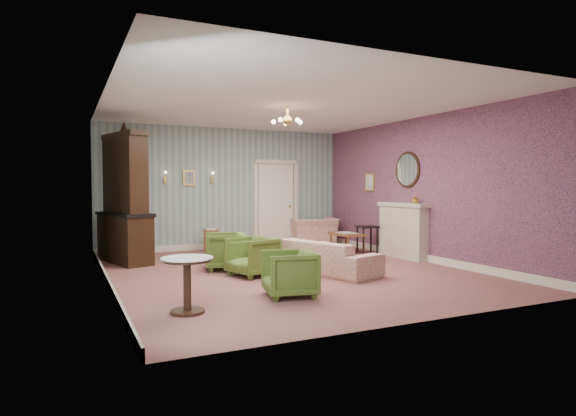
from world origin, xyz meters
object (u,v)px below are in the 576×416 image
coffee_table (347,243)px  pedestal_table (187,285)px  fireplace (403,230)px  olive_chair_c (226,249)px  side_table_black (367,240)px  olive_chair_b (252,254)px  wingback_chair (313,227)px  dresser (124,194)px  sofa_chintz (326,251)px  olive_chair_a (289,271)px

coffee_table → pedestal_table: bearing=-141.5°
fireplace → coffee_table: (-0.66, 1.13, -0.35)m
olive_chair_c → fireplace: size_ratio=0.53×
side_table_black → pedestal_table: size_ratio=0.93×
olive_chair_b → fireplace: size_ratio=0.51×
wingback_chair → pedestal_table: (-4.41, -5.06, -0.14)m
olive_chair_c → dresser: bearing=-120.6°
side_table_black → wingback_chair: bearing=103.1°
sofa_chintz → side_table_black: sofa_chintz is taller
olive_chair_b → wingback_chair: size_ratio=0.66×
side_table_black → coffee_table: bearing=144.5°
olive_chair_b → side_table_black: size_ratio=1.15×
dresser → wingback_chair: bearing=-6.6°
dresser → coffee_table: 4.87m
olive_chair_a → olive_chair_c: 2.42m
sofa_chintz → side_table_black: size_ratio=3.14×
sofa_chintz → wingback_chair: 3.82m
olive_chair_b → coffee_table: (2.91, 1.66, -0.13)m
coffee_table → sofa_chintz: bearing=-130.4°
side_table_black → pedestal_table: pedestal_table is taller
olive_chair_b → side_table_black: bearing=94.9°
olive_chair_b → coffee_table: size_ratio=0.80×
sofa_chintz → dresser: dresser is taller
wingback_chair → side_table_black: (0.41, -1.77, -0.17)m
olive_chair_a → pedestal_table: bearing=-68.5°
sofa_chintz → pedestal_table: bearing=102.0°
olive_chair_c → pedestal_table: 2.99m
olive_chair_a → pedestal_table: size_ratio=1.03×
olive_chair_a → sofa_chintz: bearing=146.4°
fireplace → pedestal_table: size_ratio=2.09×
olive_chair_c → wingback_chair: size_ratio=0.67×
olive_chair_c → fireplace: bearing=101.8°
olive_chair_a → wingback_chair: 5.64m
olive_chair_b → wingback_chair: (2.87, 3.16, 0.12)m
fireplace → olive_chair_c: bearing=176.2°
dresser → sofa_chintz: bearing=-57.7°
olive_chair_a → dresser: size_ratio=0.25×
olive_chair_b → dresser: dresser is taller
olive_chair_a → fireplace: fireplace is taller
sofa_chintz → coffee_table: sofa_chintz is taller
sofa_chintz → coffee_table: 2.57m
side_table_black → dresser: bearing=168.7°
olive_chair_c → dresser: 2.45m
sofa_chintz → olive_chair_a: bearing=117.2°
olive_chair_a → dresser: dresser is taller
wingback_chair → side_table_black: size_ratio=1.76×
olive_chair_a → olive_chair_c: (-0.13, 2.42, 0.02)m
fireplace → pedestal_table: fireplace is taller
olive_chair_a → olive_chair_c: bearing=-165.7°
olive_chair_a → pedestal_table: olive_chair_a is taller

